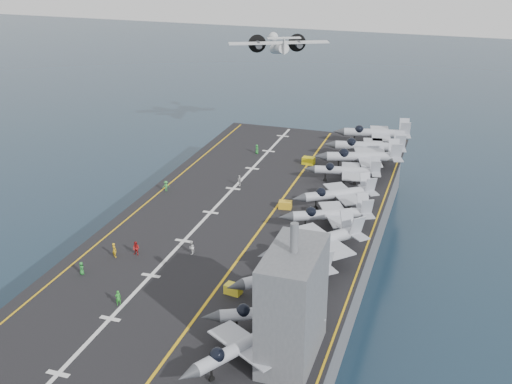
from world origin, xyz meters
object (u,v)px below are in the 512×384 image
(fighter_jet_0, at_px, (240,346))
(transport_plane, at_px, (279,49))
(tow_cart_a, at_px, (233,289))
(island_superstructure, at_px, (293,292))

(fighter_jet_0, height_order, transport_plane, transport_plane)
(fighter_jet_0, relative_size, tow_cart_a, 7.24)
(tow_cart_a, distance_m, transport_plane, 83.78)
(fighter_jet_0, bearing_deg, transport_plane, 104.17)
(island_superstructure, distance_m, tow_cart_a, 15.15)
(island_superstructure, distance_m, transport_plane, 94.45)
(tow_cart_a, bearing_deg, transport_plane, 102.72)
(island_superstructure, xyz_separation_m, fighter_jet_0, (-4.45, -3.05, -5.24))
(island_superstructure, bearing_deg, transport_plane, 107.25)
(island_superstructure, bearing_deg, fighter_jet_0, -145.52)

